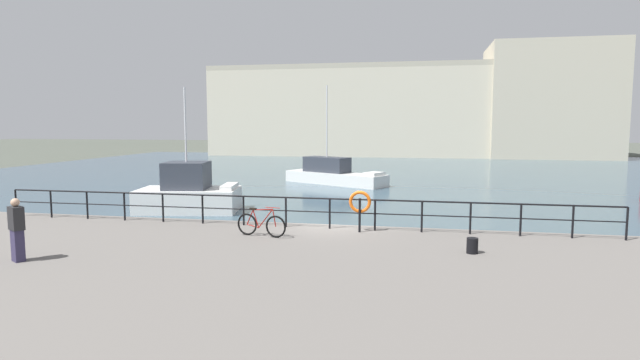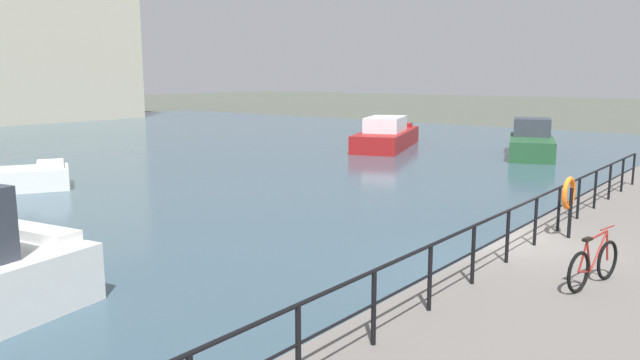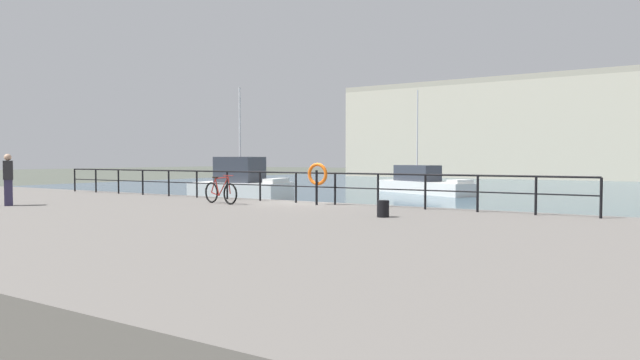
{
  "view_description": "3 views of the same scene",
  "coord_description": "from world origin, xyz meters",
  "px_view_note": "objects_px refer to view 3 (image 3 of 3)",
  "views": [
    {
      "loc": [
        2.99,
        -18.34,
        4.62
      ],
      "look_at": [
        -1.82,
        5.78,
        1.95
      ],
      "focal_mm": 29.27,
      "sensor_mm": 36.0,
      "label": 1
    },
    {
      "loc": [
        -13.04,
        -5.04,
        4.61
      ],
      "look_at": [
        -0.78,
        4.69,
        1.91
      ],
      "focal_mm": 34.21,
      "sensor_mm": 36.0,
      "label": 2
    },
    {
      "loc": [
        10.38,
        -16.24,
        2.5
      ],
      "look_at": [
        -1.93,
        3.69,
        1.59
      ],
      "focal_mm": 30.29,
      "sensor_mm": 36.0,
      "label": 3
    }
  ],
  "objects_px": {
    "parked_bicycle": "(221,192)",
    "life_ring_stand": "(317,176)",
    "mooring_bollard": "(383,209)",
    "harbor_building": "(608,126)",
    "standing_person": "(8,179)",
    "moored_harbor_tender": "(423,183)",
    "moored_cabin_cruiser": "(241,187)"
  },
  "relations": [
    {
      "from": "mooring_bollard",
      "to": "life_ring_stand",
      "type": "height_order",
      "value": "life_ring_stand"
    },
    {
      "from": "parked_bicycle",
      "to": "mooring_bollard",
      "type": "xyz_separation_m",
      "value": [
        6.51,
        -0.96,
        -0.17
      ]
    },
    {
      "from": "moored_harbor_tender",
      "to": "mooring_bollard",
      "type": "distance_m",
      "value": 25.63
    },
    {
      "from": "moored_harbor_tender",
      "to": "harbor_building",
      "type": "bearing_deg",
      "value": 104.48
    },
    {
      "from": "moored_harbor_tender",
      "to": "standing_person",
      "type": "height_order",
      "value": "moored_harbor_tender"
    },
    {
      "from": "parked_bicycle",
      "to": "standing_person",
      "type": "distance_m",
      "value": 6.85
    },
    {
      "from": "harbor_building",
      "to": "standing_person",
      "type": "bearing_deg",
      "value": -101.4
    },
    {
      "from": "parked_bicycle",
      "to": "mooring_bollard",
      "type": "relative_size",
      "value": 3.97
    },
    {
      "from": "moored_cabin_cruiser",
      "to": "standing_person",
      "type": "xyz_separation_m",
      "value": [
        1.61,
        -13.63,
        0.88
      ]
    },
    {
      "from": "harbor_building",
      "to": "mooring_bollard",
      "type": "xyz_separation_m",
      "value": [
        -1.26,
        -62.01,
        -5.33
      ]
    },
    {
      "from": "moored_cabin_cruiser",
      "to": "moored_harbor_tender",
      "type": "height_order",
      "value": "moored_harbor_tender"
    },
    {
      "from": "harbor_building",
      "to": "life_ring_stand",
      "type": "relative_size",
      "value": 39.69
    },
    {
      "from": "moored_cabin_cruiser",
      "to": "mooring_bollard",
      "type": "relative_size",
      "value": 14.72
    },
    {
      "from": "mooring_bollard",
      "to": "moored_harbor_tender",
      "type": "bearing_deg",
      "value": 108.61
    },
    {
      "from": "standing_person",
      "to": "parked_bicycle",
      "type": "bearing_deg",
      "value": 157.8
    },
    {
      "from": "moored_cabin_cruiser",
      "to": "mooring_bollard",
      "type": "height_order",
      "value": "moored_cabin_cruiser"
    },
    {
      "from": "harbor_building",
      "to": "standing_person",
      "type": "xyz_separation_m",
      "value": [
        -13.16,
        -65.25,
        -4.68
      ]
    },
    {
      "from": "mooring_bollard",
      "to": "standing_person",
      "type": "bearing_deg",
      "value": -164.78
    },
    {
      "from": "harbor_building",
      "to": "standing_person",
      "type": "relative_size",
      "value": 32.81
    },
    {
      "from": "moored_harbor_tender",
      "to": "life_ring_stand",
      "type": "bearing_deg",
      "value": -49.37
    },
    {
      "from": "moored_cabin_cruiser",
      "to": "parked_bicycle",
      "type": "height_order",
      "value": "moored_cabin_cruiser"
    },
    {
      "from": "harbor_building",
      "to": "moored_cabin_cruiser",
      "type": "height_order",
      "value": "harbor_building"
    },
    {
      "from": "parked_bicycle",
      "to": "standing_person",
      "type": "height_order",
      "value": "standing_person"
    },
    {
      "from": "life_ring_stand",
      "to": "standing_person",
      "type": "height_order",
      "value": "standing_person"
    },
    {
      "from": "moored_cabin_cruiser",
      "to": "mooring_bollard",
      "type": "distance_m",
      "value": 17.05
    },
    {
      "from": "harbor_building",
      "to": "life_ring_stand",
      "type": "height_order",
      "value": "harbor_building"
    },
    {
      "from": "moored_cabin_cruiser",
      "to": "parked_bicycle",
      "type": "relative_size",
      "value": 3.71
    },
    {
      "from": "moored_cabin_cruiser",
      "to": "parked_bicycle",
      "type": "xyz_separation_m",
      "value": [
        7.0,
        -9.43,
        0.4
      ]
    },
    {
      "from": "parked_bicycle",
      "to": "life_ring_stand",
      "type": "distance_m",
      "value": 3.38
    },
    {
      "from": "harbor_building",
      "to": "moored_cabin_cruiser",
      "type": "distance_m",
      "value": 53.98
    },
    {
      "from": "moored_cabin_cruiser",
      "to": "life_ring_stand",
      "type": "height_order",
      "value": "moored_cabin_cruiser"
    },
    {
      "from": "mooring_bollard",
      "to": "life_ring_stand",
      "type": "relative_size",
      "value": 0.31
    }
  ]
}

